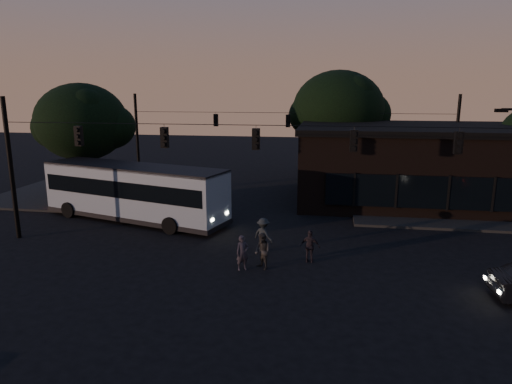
% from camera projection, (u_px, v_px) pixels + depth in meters
% --- Properties ---
extents(ground, '(120.00, 120.00, 0.00)m').
position_uv_depth(ground, '(240.00, 284.00, 18.76)').
color(ground, black).
rests_on(ground, ground).
extents(sidewalk_far_right, '(14.00, 10.00, 0.15)m').
position_uv_depth(sidewalk_far_right, '(458.00, 209.00, 30.32)').
color(sidewalk_far_right, black).
rests_on(sidewalk_far_right, ground).
extents(sidewalk_far_left, '(14.00, 10.00, 0.15)m').
position_uv_depth(sidewalk_far_left, '(95.00, 195.00, 34.43)').
color(sidewalk_far_left, black).
rests_on(sidewalk_far_left, ground).
extents(building, '(15.40, 10.41, 5.40)m').
position_uv_depth(building, '(409.00, 164.00, 32.12)').
color(building, black).
rests_on(building, ground).
extents(tree_behind, '(7.60, 7.60, 9.43)m').
position_uv_depth(tree_behind, '(338.00, 110.00, 37.95)').
color(tree_behind, black).
rests_on(tree_behind, ground).
extents(tree_left, '(6.40, 6.40, 8.30)m').
position_uv_depth(tree_left, '(82.00, 122.00, 32.26)').
color(tree_left, black).
rests_on(tree_left, ground).
extents(signal_rig_near, '(26.24, 0.30, 7.50)m').
position_uv_depth(signal_rig_near, '(256.00, 162.00, 21.63)').
color(signal_rig_near, black).
rests_on(signal_rig_near, ground).
extents(signal_rig_far, '(26.24, 0.30, 7.50)m').
position_uv_depth(signal_rig_far, '(288.00, 135.00, 37.09)').
color(signal_rig_far, black).
rests_on(signal_rig_far, ground).
extents(bus, '(12.31, 6.09, 3.39)m').
position_uv_depth(bus, '(134.00, 190.00, 27.55)').
color(bus, gray).
rests_on(bus, ground).
extents(pedestrian_a, '(0.69, 0.62, 1.58)m').
position_uv_depth(pedestrian_a, '(242.00, 253.00, 20.08)').
color(pedestrian_a, '#25212A').
rests_on(pedestrian_a, ground).
extents(pedestrian_b, '(1.00, 1.00, 1.64)m').
position_uv_depth(pedestrian_b, '(262.00, 251.00, 20.19)').
color(pedestrian_b, '#2C2A28').
rests_on(pedestrian_b, ground).
extents(pedestrian_c, '(0.95, 0.52, 1.55)m').
position_uv_depth(pedestrian_c, '(310.00, 246.00, 20.97)').
color(pedestrian_c, black).
rests_on(pedestrian_c, ground).
extents(pedestrian_d, '(1.26, 1.10, 1.69)m').
position_uv_depth(pedestrian_d, '(263.00, 235.00, 22.40)').
color(pedestrian_d, black).
rests_on(pedestrian_d, ground).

